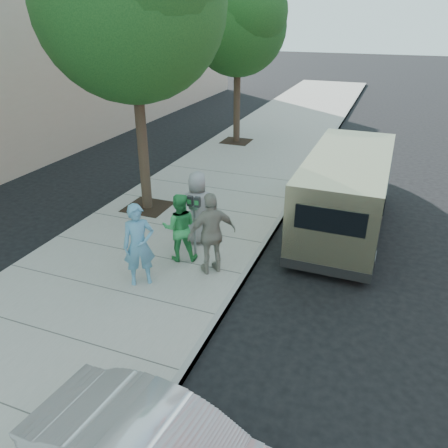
{
  "coord_description": "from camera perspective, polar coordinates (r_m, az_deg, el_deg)",
  "views": [
    {
      "loc": [
        3.9,
        -7.55,
        5.2
      ],
      "look_at": [
        0.86,
        0.32,
        1.1
      ],
      "focal_mm": 35.0,
      "sensor_mm": 36.0,
      "label": 1
    }
  ],
  "objects": [
    {
      "name": "tree_far",
      "position": [
        18.6,
        1.97,
        24.95
      ],
      "size": [
        3.92,
        3.8,
        6.49
      ],
      "color": "black",
      "rests_on": "sidewalk"
    },
    {
      "name": "curb_face",
      "position": [
        9.45,
        2.6,
        -6.94
      ],
      "size": [
        0.12,
        60.0,
        0.16
      ],
      "primitive_type": "cube",
      "color": "gray",
      "rests_on": "ground"
    },
    {
      "name": "ground",
      "position": [
        9.96,
        -5.31,
        -5.66
      ],
      "size": [
        120.0,
        120.0,
        0.0
      ],
      "primitive_type": "plane",
      "color": "black",
      "rests_on": "ground"
    },
    {
      "name": "parking_meter",
      "position": [
        9.66,
        -3.92,
        1.39
      ],
      "size": [
        0.3,
        0.11,
        1.45
      ],
      "rotation": [
        0.0,
        0.0,
        0.01
      ],
      "color": "gray",
      "rests_on": "sidewalk"
    },
    {
      "name": "person_striped_polo",
      "position": [
        9.07,
        -1.58,
        -1.28
      ],
      "size": [
        1.08,
        1.05,
        1.81
      ],
      "primitive_type": "imported",
      "rotation": [
        0.0,
        0.0,
        3.89
      ],
      "color": "gray",
      "rests_on": "sidewalk"
    },
    {
      "name": "van",
      "position": [
        11.51,
        15.61,
        4.09
      ],
      "size": [
        1.95,
        5.65,
        2.08
      ],
      "rotation": [
        0.0,
        0.0,
        -0.01
      ],
      "color": "#B9B285",
      "rests_on": "ground"
    },
    {
      "name": "sidewalk",
      "position": [
        10.36,
        -10.32,
        -4.2
      ],
      "size": [
        5.0,
        60.0,
        0.15
      ],
      "primitive_type": "cube",
      "color": "gray",
      "rests_on": "ground"
    },
    {
      "name": "person_officer",
      "position": [
        8.87,
        -11.06,
        -2.72
      ],
      "size": [
        0.76,
        0.71,
        1.74
      ],
      "primitive_type": "imported",
      "rotation": [
        0.0,
        0.0,
        0.63
      ],
      "color": "#589ABC",
      "rests_on": "sidewalk"
    },
    {
      "name": "person_gray_shirt",
      "position": [
        10.34,
        -3.43,
        2.13
      ],
      "size": [
        1.02,
        0.88,
        1.77
      ],
      "primitive_type": "imported",
      "rotation": [
        0.0,
        0.0,
        3.58
      ],
      "color": "gray",
      "rests_on": "sidewalk"
    },
    {
      "name": "person_green_shirt",
      "position": [
        9.65,
        -5.83,
        -0.44
      ],
      "size": [
        0.94,
        0.85,
        1.57
      ],
      "primitive_type": "imported",
      "rotation": [
        0.0,
        0.0,
        3.55
      ],
      "color": "green",
      "rests_on": "sidewalk"
    }
  ]
}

